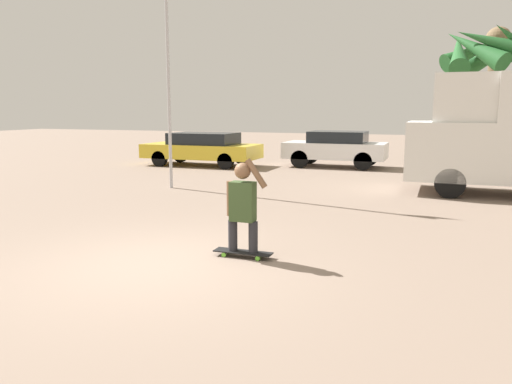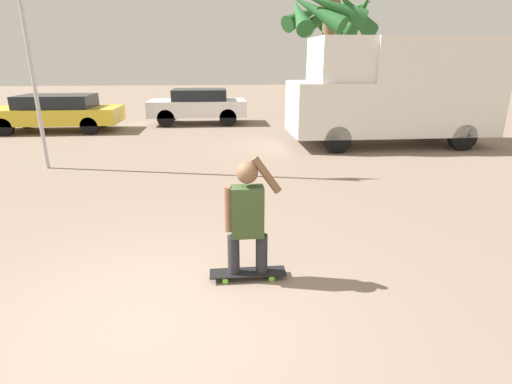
{
  "view_description": "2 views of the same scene",
  "coord_description": "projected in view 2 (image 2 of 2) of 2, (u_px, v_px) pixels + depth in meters",
  "views": [
    {
      "loc": [
        3.71,
        -6.0,
        2.22
      ],
      "look_at": [
        1.0,
        1.28,
        0.93
      ],
      "focal_mm": 35.0,
      "sensor_mm": 36.0,
      "label": 1
    },
    {
      "loc": [
        0.68,
        -3.43,
        2.5
      ],
      "look_at": [
        1.14,
        1.47,
        0.87
      ],
      "focal_mm": 28.0,
      "sensor_mm": 36.0,
      "label": 2
    }
  ],
  "objects": [
    {
      "name": "parked_car_yellow",
      "position": [
        56.0,
        112.0,
        14.53
      ],
      "size": [
        4.59,
        1.91,
        1.31
      ],
      "color": "black",
      "rests_on": "ground_plane"
    },
    {
      "name": "person_skateboarder",
      "position": [
        247.0,
        213.0,
        4.54
      ],
      "size": [
        0.65,
        0.25,
        1.42
      ],
      "color": "#28282D",
      "rests_on": "skateboard"
    },
    {
      "name": "parked_car_white",
      "position": [
        198.0,
        105.0,
        16.26
      ],
      "size": [
        3.89,
        1.78,
        1.39
      ],
      "color": "black",
      "rests_on": "ground_plane"
    },
    {
      "name": "palm_tree_near_van",
      "position": [
        330.0,
        18.0,
        16.57
      ],
      "size": [
        4.16,
        4.21,
        5.27
      ],
      "color": "brown",
      "rests_on": "ground_plane"
    },
    {
      "name": "skateboard",
      "position": [
        248.0,
        273.0,
        4.79
      ],
      "size": [
        0.91,
        0.23,
        0.09
      ],
      "color": "black",
      "rests_on": "ground_plane"
    },
    {
      "name": "ground_plane",
      "position": [
        156.0,
        324.0,
        3.97
      ],
      "size": [
        80.0,
        80.0,
        0.0
      ],
      "primitive_type": "plane",
      "color": "gray"
    },
    {
      "name": "camper_van",
      "position": [
        396.0,
        89.0,
        11.9
      ],
      "size": [
        5.99,
        2.25,
        3.12
      ],
      "color": "black",
      "rests_on": "ground_plane"
    }
  ]
}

